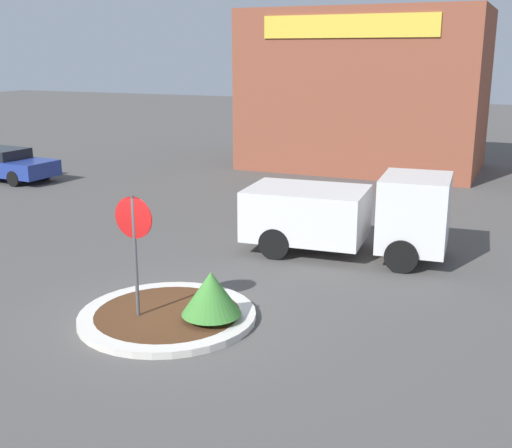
{
  "coord_description": "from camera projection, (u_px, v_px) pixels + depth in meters",
  "views": [
    {
      "loc": [
        6.39,
        -10.12,
        5.15
      ],
      "look_at": [
        0.77,
        2.62,
        1.4
      ],
      "focal_mm": 45.0,
      "sensor_mm": 36.0,
      "label": 1
    }
  ],
  "objects": [
    {
      "name": "utility_truck",
      "position": [
        349.0,
        214.0,
        16.6
      ],
      "size": [
        5.31,
        2.58,
        2.18
      ],
      "rotation": [
        0.0,
        0.0,
        0.08
      ],
      "color": "silver",
      "rests_on": "ground_plane"
    },
    {
      "name": "traffic_island",
      "position": [
        168.0,
        316.0,
        12.75
      ],
      "size": [
        3.52,
        3.52,
        0.14
      ],
      "color": "beige",
      "rests_on": "ground_plane"
    },
    {
      "name": "stop_sign",
      "position": [
        134.0,
        234.0,
        12.18
      ],
      "size": [
        0.81,
        0.07,
        2.55
      ],
      "color": "#4C4C51",
      "rests_on": "ground_plane"
    },
    {
      "name": "island_shrub",
      "position": [
        211.0,
        293.0,
        12.28
      ],
      "size": [
        1.16,
        1.16,
        0.97
      ],
      "color": "brown",
      "rests_on": "traffic_island"
    },
    {
      "name": "storefront_building",
      "position": [
        365.0,
        90.0,
        28.75
      ],
      "size": [
        10.28,
        6.07,
        6.95
      ],
      "color": "brown",
      "rests_on": "ground_plane"
    },
    {
      "name": "parked_sedan_blue",
      "position": [
        3.0,
        164.0,
        26.56
      ],
      "size": [
        4.79,
        2.1,
        1.3
      ],
      "rotation": [
        0.0,
        0.0,
        -0.07
      ],
      "color": "navy",
      "rests_on": "ground_plane"
    },
    {
      "name": "ground_plane",
      "position": [
        168.0,
        319.0,
        12.77
      ],
      "size": [
        120.0,
        120.0,
        0.0
      ],
      "primitive_type": "plane",
      "color": "#514F4C"
    }
  ]
}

